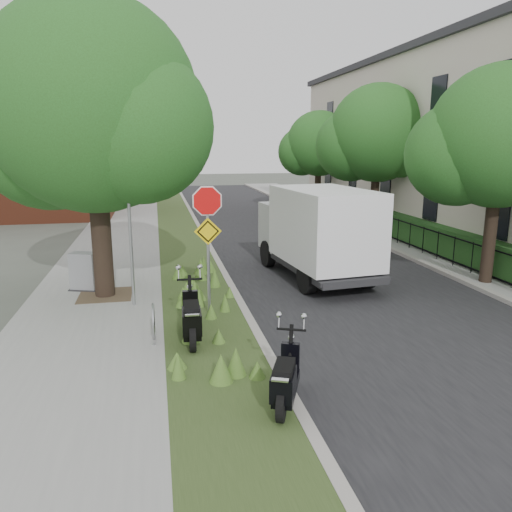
{
  "coord_description": "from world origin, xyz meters",
  "views": [
    {
      "loc": [
        -2.54,
        -10.73,
        4.14
      ],
      "look_at": [
        -0.06,
        1.6,
        1.3
      ],
      "focal_mm": 35.0,
      "sensor_mm": 36.0,
      "label": 1
    }
  ],
  "objects": [
    {
      "name": "bike_hoop",
      "position": [
        -2.7,
        -0.6,
        0.5
      ],
      "size": [
        0.06,
        0.78,
        0.77
      ],
      "color": "#A5A8AD",
      "rests_on": "ground"
    },
    {
      "name": "far_tree_a",
      "position": [
        6.94,
        2.05,
        4.13
      ],
      "size": [
        4.6,
        4.1,
        6.22
      ],
      "color": "black",
      "rests_on": "ground"
    },
    {
      "name": "street_tree_main",
      "position": [
        -4.08,
        2.86,
        4.8
      ],
      "size": [
        6.21,
        5.54,
        7.66
      ],
      "color": "black",
      "rests_on": "ground"
    },
    {
      "name": "box_truck",
      "position": [
        2.29,
        3.77,
        1.58
      ],
      "size": [
        2.66,
        5.55,
        2.42
      ],
      "color": "#262628",
      "rests_on": "ground"
    },
    {
      "name": "hedge_far",
      "position": [
        7.9,
        10.0,
        0.67
      ],
      "size": [
        1.0,
        24.0,
        1.1
      ],
      "primitive_type": "cube",
      "color": "#174117",
      "rests_on": "footpath_far"
    },
    {
      "name": "far_tree_b",
      "position": [
        6.94,
        10.05,
        4.37
      ],
      "size": [
        4.83,
        4.31,
        6.56
      ],
      "color": "black",
      "rests_on": "ground"
    },
    {
      "name": "kerb_near",
      "position": [
        -0.5,
        10.0,
        0.07
      ],
      "size": [
        0.2,
        60.0,
        0.13
      ],
      "primitive_type": "cube",
      "color": "#9E9991",
      "rests_on": "ground"
    },
    {
      "name": "fence_far",
      "position": [
        7.2,
        10.0,
        0.67
      ],
      "size": [
        0.04,
        24.0,
        1.0
      ],
      "color": "black",
      "rests_on": "ground"
    },
    {
      "name": "terrace_houses",
      "position": [
        11.49,
        10.0,
        4.16
      ],
      "size": [
        7.4,
        26.4,
        8.2
      ],
      "color": "beige",
      "rests_on": "ground"
    },
    {
      "name": "ground",
      "position": [
        0.0,
        0.0,
        0.0
      ],
      "size": [
        120.0,
        120.0,
        0.0
      ],
      "primitive_type": "plane",
      "color": "#4C5147",
      "rests_on": "ground"
    },
    {
      "name": "scooter_far",
      "position": [
        -0.7,
        -3.88,
        0.5
      ],
      "size": [
        0.78,
        1.58,
        0.79
      ],
      "color": "black",
      "rests_on": "ground"
    },
    {
      "name": "utility_cabinet",
      "position": [
        -4.6,
        3.5,
        0.63
      ],
      "size": [
        0.92,
        0.76,
        1.06
      ],
      "color": "#262628",
      "rests_on": "ground"
    },
    {
      "name": "brick_building",
      "position": [
        -9.5,
        22.0,
        4.21
      ],
      "size": [
        9.4,
        10.4,
        8.3
      ],
      "color": "brown",
      "rests_on": "ground"
    },
    {
      "name": "bare_post",
      "position": [
        -3.2,
        1.8,
        2.12
      ],
      "size": [
        0.08,
        0.08,
        4.0
      ],
      "color": "#A5A8AD",
      "rests_on": "ground"
    },
    {
      "name": "road",
      "position": [
        3.0,
        10.0,
        0.01
      ],
      "size": [
        7.0,
        60.0,
        0.01
      ],
      "primitive_type": "cube",
      "color": "black",
      "rests_on": "ground"
    },
    {
      "name": "sign_assembly",
      "position": [
        -1.4,
        0.58,
        2.33
      ],
      "size": [
        0.94,
        0.08,
        3.22
      ],
      "color": "#A5A8AD",
      "rests_on": "ground"
    },
    {
      "name": "scooter_near",
      "position": [
        -1.93,
        -0.99,
        0.55
      ],
      "size": [
        0.42,
        1.86,
        0.89
      ],
      "color": "black",
      "rests_on": "ground"
    },
    {
      "name": "far_tree_c",
      "position": [
        6.94,
        18.04,
        3.95
      ],
      "size": [
        4.37,
        3.89,
        5.93
      ],
      "color": "black",
      "rests_on": "ground"
    },
    {
      "name": "sidewalk_near",
      "position": [
        -4.25,
        10.0,
        0.06
      ],
      "size": [
        3.5,
        60.0,
        0.12
      ],
      "primitive_type": "cube",
      "color": "gray",
      "rests_on": "ground"
    },
    {
      "name": "footpath_far",
      "position": [
        8.2,
        10.0,
        0.06
      ],
      "size": [
        3.2,
        60.0,
        0.12
      ],
      "primitive_type": "cube",
      "color": "gray",
      "rests_on": "ground"
    },
    {
      "name": "verge",
      "position": [
        -1.5,
        10.0,
        0.06
      ],
      "size": [
        2.0,
        60.0,
        0.12
      ],
      "primitive_type": "cube",
      "color": "#33461E",
      "rests_on": "ground"
    },
    {
      "name": "kerb_far",
      "position": [
        6.5,
        10.0,
        0.07
      ],
      "size": [
        0.2,
        60.0,
        0.13
      ],
      "primitive_type": "cube",
      "color": "#9E9991",
      "rests_on": "ground"
    }
  ]
}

